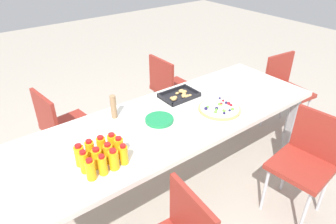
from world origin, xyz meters
The scene contains 23 objects.
ground_plane centered at (0.00, 0.00, 0.00)m, with size 12.00×12.00×0.00m, color #B2A899.
party_table centered at (0.00, 0.00, 0.66)m, with size 2.53×0.84×0.72m.
chair_near_right centered at (0.69, -0.77, 0.50)m, with size 0.44×0.44×0.83m.
chair_far_right centered at (0.62, 0.80, 0.50)m, with size 0.41×0.41×0.83m.
chair_end centered at (1.59, 0.04, 0.50)m, with size 0.44×0.44×0.83m.
chair_far_left centered at (-0.60, 0.76, 0.50)m, with size 0.45×0.45×0.83m.
juice_bottle_0 centered at (-0.75, -0.25, 0.79)m, with size 0.06×0.06×0.14m.
juice_bottle_1 centered at (-0.68, -0.25, 0.79)m, with size 0.05×0.05×0.13m.
juice_bottle_2 centered at (-0.61, -0.25, 0.79)m, with size 0.06×0.06×0.14m.
juice_bottle_3 centered at (-0.54, -0.24, 0.79)m, with size 0.05×0.05×0.14m.
juice_bottle_4 centered at (-0.76, -0.17, 0.79)m, with size 0.06×0.06×0.15m.
juice_bottle_5 centered at (-0.68, -0.18, 0.79)m, with size 0.06×0.06×0.14m.
juice_bottle_6 centered at (-0.60, -0.17, 0.79)m, with size 0.06×0.06×0.14m.
juice_bottle_7 centered at (-0.53, -0.17, 0.79)m, with size 0.06×0.06×0.15m.
juice_bottle_8 centered at (-0.75, -0.09, 0.79)m, with size 0.06×0.06×0.15m.
juice_bottle_9 centered at (-0.69, -0.09, 0.79)m, with size 0.06×0.06×0.15m.
juice_bottle_10 centered at (-0.61, -0.10, 0.79)m, with size 0.06×0.06×0.15m.
juice_bottle_11 centered at (-0.53, -0.09, 0.78)m, with size 0.06×0.06×0.13m.
fruit_pizza centered at (0.39, -0.14, 0.74)m, with size 0.33×0.33×0.05m.
snack_tray centered at (0.28, 0.22, 0.74)m, with size 0.31×0.22×0.04m.
plate_stack centered at (-0.09, 0.01, 0.73)m, with size 0.21×0.21×0.02m.
napkin_stack centered at (0.89, -0.10, 0.73)m, with size 0.15×0.15×0.02m, color white.
cardboard_tube centered at (-0.33, 0.26, 0.81)m, with size 0.04×0.04×0.19m, color #9E7A56.
Camera 1 is at (-1.19, -1.54, 1.95)m, focal length 32.34 mm.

